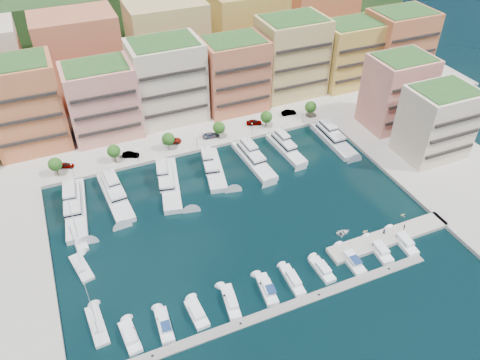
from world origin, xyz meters
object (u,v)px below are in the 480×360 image
(cruiser_4, at_px, (267,289))
(car_3, at_px, (211,135))
(yacht_3, at_px, (213,167))
(sailboat_0, at_px, (97,326))
(lamppost_0, at_px, (72,168))
(lamppost_4, at_px, (303,115))
(car_2, at_px, (172,140))
(car_1, at_px, (131,155))
(car_4, at_px, (254,122))
(cruiser_3, at_px, (231,302))
(lamppost_3, at_px, (252,127))
(cruiser_0, at_px, (130,337))
(sailboat_1, at_px, (82,268))
(tree_3, at_px, (219,128))
(person_0, at_px, (384,232))
(car_5, at_px, (289,112))
(tree_2, at_px, (168,139))
(tree_1, at_px, (114,151))
(tender_1, at_px, (365,231))
(tree_5, at_px, (311,107))
(person_1, at_px, (404,227))
(yacht_1, at_px, (115,194))
(lamppost_1, at_px, (137,153))
(cruiser_6, at_px, (322,270))
(cruiser_2, at_px, (197,314))
(car_0, at_px, (66,165))
(yacht_5, at_px, (285,147))
(cruiser_1, at_px, (164,325))
(yacht_2, at_px, (169,181))
(tree_4, at_px, (266,117))
(tender_0, at_px, (343,232))
(cruiser_8, at_px, (379,250))
(yacht_6, at_px, (332,138))
(yacht_0, at_px, (75,206))
(tender_3, at_px, (403,215))
(tree_0, at_px, (55,164))
(cruiser_7, at_px, (351,260))
(yacht_4, at_px, (253,158))
(lamppost_2, at_px, (197,140))
(cruiser_5, at_px, (293,280))
(cruiser_9, at_px, (403,242))

(cruiser_4, relative_size, car_3, 1.64)
(yacht_3, distance_m, sailboat_0, 55.64)
(lamppost_0, relative_size, car_3, 0.80)
(lamppost_4, relative_size, car_2, 0.75)
(car_1, xyz_separation_m, car_4, (40.62, 2.25, 0.05))
(cruiser_3, xyz_separation_m, car_4, (33.06, 61.05, 1.30))
(lamppost_3, height_order, cruiser_0, lamppost_3)
(sailboat_1, xyz_separation_m, sailboat_0, (0.64, -16.57, -0.00))
(tree_3, bearing_deg, lamppost_0, -177.01)
(sailboat_1, relative_size, person_0, 7.19)
(cruiser_0, height_order, car_3, car_3)
(car_5, bearing_deg, tree_2, 101.31)
(yacht_3, bearing_deg, tree_1, 151.57)
(cruiser_4, height_order, tender_1, cruiser_4)
(tree_5, relative_size, person_1, 3.64)
(tree_5, relative_size, yacht_1, 0.26)
(lamppost_1, distance_m, car_1, 3.91)
(cruiser_6, relative_size, person_0, 4.13)
(cruiser_2, relative_size, car_0, 1.72)
(yacht_5, distance_m, cruiser_1, 67.88)
(cruiser_1, bearing_deg, yacht_2, 72.52)
(cruiser_3, xyz_separation_m, car_1, (-7.56, 58.80, 1.25))
(tree_4, height_order, tender_1, tree_4)
(lamppost_1, bearing_deg, car_3, 8.83)
(car_0, bearing_deg, tender_0, -110.81)
(tree_4, height_order, cruiser_8, tree_4)
(person_1, bearing_deg, yacht_6, -138.24)
(yacht_0, distance_m, yacht_1, 10.33)
(person_0, bearing_deg, tree_1, 6.84)
(lamppost_4, xyz_separation_m, tender_3, (2.27, -48.01, -3.44))
(tree_4, distance_m, lamppost_0, 60.05)
(tree_0, bearing_deg, sailboat_0, -88.27)
(tender_3, bearing_deg, cruiser_7, 106.99)
(tree_5, bearing_deg, yacht_4, -152.47)
(yacht_5, bearing_deg, lamppost_4, 41.44)
(lamppost_2, distance_m, yacht_4, 17.73)
(cruiser_4, bearing_deg, cruiser_5, 0.14)
(lamppost_2, height_order, cruiser_7, lamppost_2)
(yacht_6, bearing_deg, person_0, -105.23)
(cruiser_9, relative_size, car_0, 2.09)
(car_5, bearing_deg, car_3, 101.19)
(yacht_5, distance_m, cruiser_2, 62.95)
(cruiser_3, relative_size, car_1, 1.88)
(lamppost_1, distance_m, tender_3, 74.05)
(yacht_0, xyz_separation_m, cruiser_1, (11.39, -42.79, -0.64))
(tree_0, distance_m, tender_0, 78.80)
(lamppost_1, distance_m, yacht_2, 14.01)
(car_2, bearing_deg, sailboat_0, 170.94)
(tree_5, distance_m, car_2, 46.37)
(lamppost_3, bearing_deg, tender_0, -86.46)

